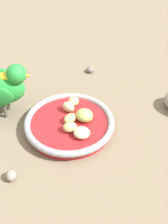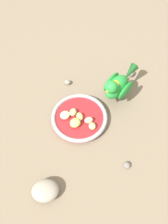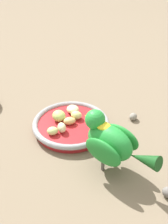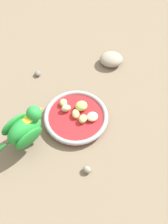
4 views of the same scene
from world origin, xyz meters
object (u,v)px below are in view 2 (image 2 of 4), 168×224
(apple_piece_1, at_px, (80,116))
(pebble_1, at_px, (127,165))
(apple_piece_4, at_px, (89,120))
(rock_large, at_px, (45,191))
(apple_piece_3, at_px, (65,115))
(pebble_2, at_px, (132,73))
(apple_piece_0, at_px, (76,124))
(feeding_bowl, at_px, (79,118))
(parrot, at_px, (117,85))
(pebble_0, at_px, (68,82))
(apple_piece_5, at_px, (73,112))
(apple_piece_2, at_px, (92,126))

(apple_piece_1, bearing_deg, pebble_1, 172.83)
(apple_piece_4, relative_size, rock_large, 0.37)
(apple_piece_3, height_order, pebble_2, apple_piece_3)
(pebble_2, bearing_deg, apple_piece_0, 88.88)
(feeding_bowl, distance_m, parrot, 0.17)
(apple_piece_1, height_order, rock_large, rock_large)
(feeding_bowl, height_order, pebble_0, feeding_bowl)
(apple_piece_0, bearing_deg, feeding_bowl, -64.49)
(apple_piece_3, bearing_deg, apple_piece_5, -117.25)
(apple_piece_4, relative_size, pebble_2, 1.01)
(apple_piece_4, distance_m, pebble_2, 0.28)
(apple_piece_4, bearing_deg, parrot, -90.80)
(apple_piece_3, relative_size, parrot, 0.18)
(apple_piece_2, height_order, apple_piece_3, same)
(pebble_1, bearing_deg, parrot, -45.55)
(parrot, bearing_deg, apple_piece_5, -22.95)
(pebble_0, height_order, pebble_2, pebble_2)
(feeding_bowl, height_order, apple_piece_1, apple_piece_1)
(apple_piece_0, xyz_separation_m, apple_piece_3, (0.05, -0.00, -0.00))
(apple_piece_0, height_order, apple_piece_2, apple_piece_0)
(apple_piece_3, distance_m, rock_large, 0.24)
(apple_piece_3, xyz_separation_m, parrot, (-0.08, -0.18, 0.05))
(apple_piece_2, bearing_deg, rock_large, 96.71)
(apple_piece_5, xyz_separation_m, parrot, (-0.06, -0.16, 0.04))
(feeding_bowl, bearing_deg, pebble_2, -94.24)
(feeding_bowl, distance_m, apple_piece_1, 0.01)
(apple_piece_3, relative_size, apple_piece_5, 1.19)
(feeding_bowl, bearing_deg, rock_large, 109.61)
(rock_large, distance_m, pebble_1, 0.25)
(apple_piece_1, height_order, apple_piece_4, apple_piece_4)
(apple_piece_2, bearing_deg, pebble_2, -82.74)
(apple_piece_1, bearing_deg, pebble_0, -32.78)
(apple_piece_0, bearing_deg, parrot, -97.17)
(feeding_bowl, bearing_deg, parrot, -104.00)
(apple_piece_4, height_order, rock_large, apple_piece_4)
(rock_large, bearing_deg, parrot, -83.09)
(apple_piece_3, bearing_deg, apple_piece_2, -164.06)
(apple_piece_0, relative_size, pebble_0, 1.57)
(feeding_bowl, xyz_separation_m, apple_piece_2, (-0.06, 0.00, 0.01))
(apple_piece_3, relative_size, rock_large, 0.44)
(apple_piece_1, distance_m, pebble_0, 0.17)
(feeding_bowl, relative_size, apple_piece_2, 7.35)
(parrot, relative_size, pebble_1, 8.43)
(feeding_bowl, height_order, pebble_2, feeding_bowl)
(parrot, distance_m, pebble_0, 0.20)
(apple_piece_4, distance_m, pebble_0, 0.19)
(pebble_0, bearing_deg, apple_piece_2, 154.86)
(feeding_bowl, distance_m, pebble_1, 0.22)
(apple_piece_0, distance_m, pebble_1, 0.20)
(pebble_2, bearing_deg, apple_piece_5, 81.04)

